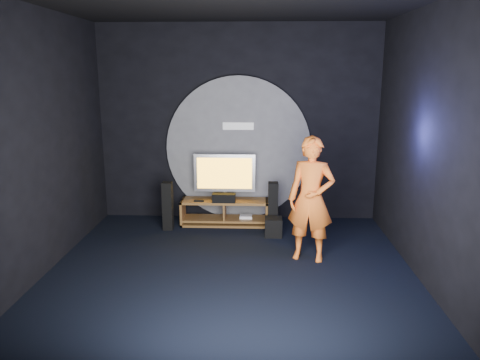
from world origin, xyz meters
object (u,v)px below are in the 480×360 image
(tv, at_px, (225,175))
(subwoofer, at_px, (273,227))
(media_console, at_px, (225,214))
(tower_speaker_left, at_px, (168,206))
(player, at_px, (311,199))
(tower_speaker_right, at_px, (273,206))

(tv, relative_size, subwoofer, 3.47)
(media_console, distance_m, tv, 0.70)
(tower_speaker_left, height_order, player, player)
(tv, distance_m, subwoofer, 1.30)
(media_console, xyz_separation_m, tower_speaker_left, (-0.96, -0.31, 0.22))
(tv, relative_size, tower_speaker_right, 1.29)
(player, bearing_deg, media_console, 146.98)
(tower_speaker_right, bearing_deg, tower_speaker_left, -178.40)
(tv, height_order, tower_speaker_right, tv)
(tower_speaker_left, distance_m, player, 2.64)
(media_console, bearing_deg, player, -48.50)
(media_console, distance_m, player, 2.14)
(tower_speaker_right, height_order, subwoofer, tower_speaker_right)
(tower_speaker_left, relative_size, player, 0.46)
(tv, height_order, subwoofer, tv)
(media_console, height_order, player, player)
(media_console, distance_m, tower_speaker_right, 0.91)
(subwoofer, bearing_deg, media_console, 145.90)
(tv, xyz_separation_m, subwoofer, (0.85, -0.64, -0.74))
(subwoofer, bearing_deg, tower_speaker_left, 171.58)
(media_console, bearing_deg, tower_speaker_right, -16.85)
(tower_speaker_left, height_order, subwoofer, tower_speaker_left)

